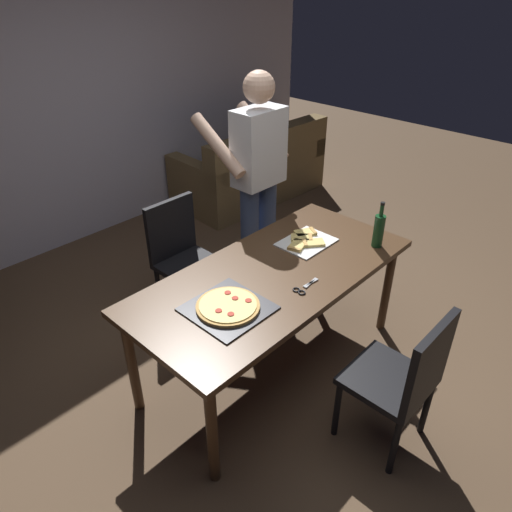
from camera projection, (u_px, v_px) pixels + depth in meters
The scene contains 11 objects.
ground_plane at pixel (272, 362), 3.26m from camera, with size 12.00×12.00×0.00m, color brown.
back_wall at pixel (48, 93), 4.04m from camera, with size 6.40×0.10×2.80m, color #BCB7C6.
dining_table at pixel (274, 282), 2.90m from camera, with size 1.85×0.85×0.75m.
chair_near_camera at pixel (405, 377), 2.45m from camera, with size 0.42×0.42×0.90m.
chair_far_side at pixel (182, 252), 3.52m from camera, with size 0.42×0.42×0.90m.
couch at pixel (253, 172), 5.43m from camera, with size 1.73×0.92×0.85m.
person_serving_pizza at pixel (257, 177), 3.50m from camera, with size 0.55×0.54×1.75m.
pepperoni_pizza_on_tray at pixel (228, 307), 2.54m from camera, with size 0.41×0.41×0.04m.
pizza_slices_on_towel at pixel (305, 241), 3.16m from camera, with size 0.36×0.29×0.03m.
wine_bottle at pixel (379, 230), 3.07m from camera, with size 0.07×0.07×0.32m.
kitchen_scissors at pixel (303, 288), 2.71m from camera, with size 0.19×0.08×0.01m.
Camera 1 is at (-1.81, -1.56, 2.34)m, focal length 33.16 mm.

